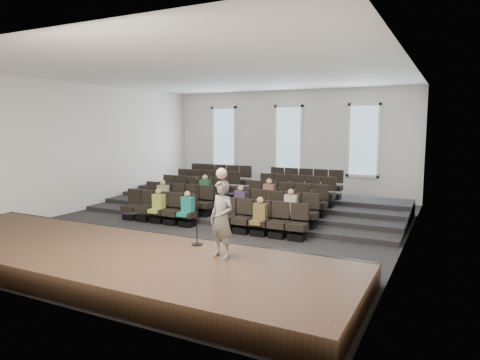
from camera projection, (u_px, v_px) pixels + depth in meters
name	position (u px, v px, depth m)	size (l,w,h in m)	color
ground	(215.00, 225.00, 14.47)	(14.00, 14.00, 0.00)	black
ceiling	(214.00, 74.00, 13.85)	(12.00, 14.00, 0.02)	white
wall_back	(289.00, 144.00, 20.37)	(12.00, 0.04, 5.00)	silver
wall_front	(24.00, 171.00, 7.95)	(12.00, 0.04, 5.00)	silver
wall_left	(83.00, 147.00, 16.86)	(0.04, 14.00, 5.00)	silver
wall_right	(408.00, 157.00, 11.46)	(0.04, 14.00, 5.00)	silver
stage	(105.00, 259.00, 9.93)	(11.80, 3.60, 0.50)	#3C251A
stage_lip	(153.00, 241.00, 11.50)	(11.80, 0.06, 0.52)	black
risers	(255.00, 204.00, 17.25)	(11.80, 4.80, 0.60)	black
seating_rows	(236.00, 198.00, 15.75)	(6.80, 4.70, 1.67)	black
windows	(288.00, 139.00, 20.29)	(8.44, 0.10, 3.24)	white
audience	(220.00, 200.00, 14.66)	(5.45, 2.64, 1.10)	#9FB247
speaker	(222.00, 219.00, 9.18)	(0.61, 0.40, 1.68)	slate
mic_stand	(197.00, 225.00, 10.18)	(0.27, 0.27, 1.62)	black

